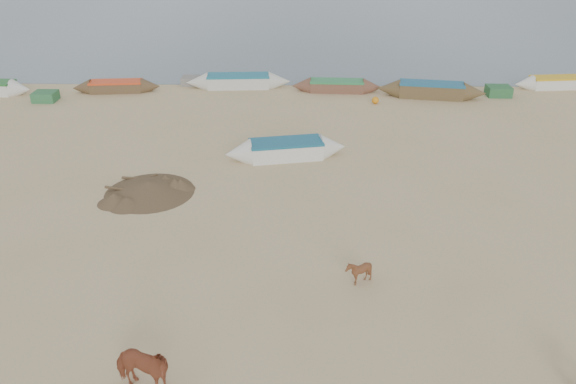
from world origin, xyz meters
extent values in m
plane|color=tan|center=(0.00, 0.00, 0.00)|extent=(140.00, 140.00, 0.00)
imported|color=#964D31|center=(-3.47, -5.31, 0.73)|extent=(1.89, 1.23, 1.47)
imported|color=brown|center=(2.40, -0.58, 0.46)|extent=(0.96, 0.89, 0.92)
cone|color=brown|center=(-6.03, 5.77, 0.27)|extent=(4.89, 4.89, 0.54)
cube|color=#306A3E|center=(-15.64, 18.25, 0.30)|extent=(1.40, 1.20, 0.60)
sphere|color=orange|center=(5.17, 18.16, 0.22)|extent=(0.44, 0.44, 0.44)
cube|color=slate|center=(-7.08, 22.06, 0.28)|extent=(1.20, 1.10, 0.56)
cube|color=#2C6238|center=(13.34, 19.93, 0.32)|extent=(1.50, 1.20, 0.64)
camera|label=1|loc=(0.41, -15.68, 11.13)|focal=35.00mm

